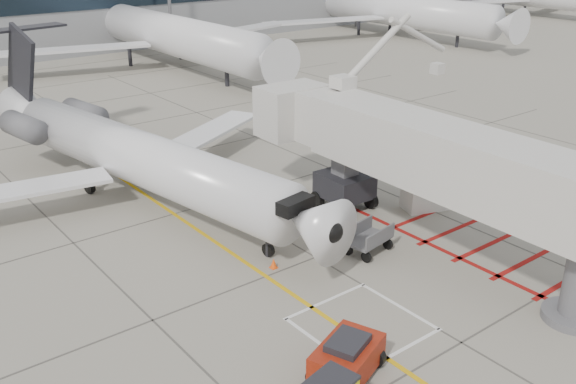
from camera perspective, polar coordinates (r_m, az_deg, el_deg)
ground_plane at (r=26.21m, az=8.20°, el=-9.07°), size 260.00×260.00×0.00m
regional_jet at (r=32.26m, az=-10.94°, el=4.73°), size 28.63×33.80×7.94m
jet_bridge at (r=28.33m, az=13.58°, el=1.88°), size 9.74×19.87×7.87m
pushback_tug at (r=21.52m, az=5.28°, el=-14.38°), size 2.99×2.43×1.50m
baggage_cart at (r=29.06m, az=7.17°, el=-4.13°), size 2.31×1.68×1.34m
ground_power_unit at (r=33.90m, az=12.17°, el=-0.02°), size 2.59×2.00×1.80m
cone_nose at (r=27.76m, az=-1.29°, el=-6.36°), size 0.31×0.31×0.44m
cone_side at (r=30.82m, az=-0.10°, el=-3.24°), size 0.31×0.31×0.44m
bg_aircraft_c at (r=69.08m, az=-11.22°, el=15.85°), size 35.88×39.86×11.96m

